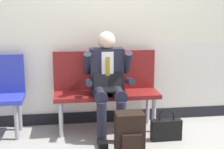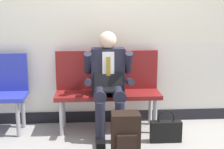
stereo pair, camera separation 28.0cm
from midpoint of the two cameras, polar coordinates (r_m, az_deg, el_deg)
The scene contains 6 objects.
ground_plane at distance 3.75m, azimuth 3.00°, elevation -11.99°, with size 18.00×18.00×0.00m, color gray.
station_wall at distance 4.19m, azimuth 1.91°, elevation 9.73°, with size 6.44×0.14×2.74m.
bench_with_person at distance 4.03m, azimuth 1.19°, elevation -1.85°, with size 1.28×0.42×0.98m.
person_seated at distance 3.80m, azimuth 1.48°, elevation -1.19°, with size 0.57×0.70×1.23m.
backpack at distance 3.35m, azimuth 4.85°, elevation -10.75°, with size 0.29×0.25×0.47m.
handbag at distance 3.80m, azimuth 11.60°, elevation -9.72°, with size 0.35×0.10×0.38m.
Camera 2 is at (-0.29, -3.41, 1.52)m, focal length 51.85 mm.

